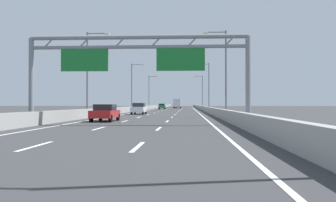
{
  "coord_description": "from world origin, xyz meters",
  "views": [
    {
      "loc": [
        3.53,
        0.04,
        1.49
      ],
      "look_at": [
        -0.28,
        69.75,
        1.99
      ],
      "focal_mm": 38.93,
      "sensor_mm": 36.0,
      "label": 1
    }
  ],
  "objects": [
    {
      "name": "edge_line_right",
      "position": [
        5.25,
        88.0,
        0.01
      ],
      "size": [
        0.16,
        176.0,
        0.01
      ],
      "primitive_type": "cube",
      "color": "white",
      "rests_on": "ground_plane"
    },
    {
      "name": "lane_dash_left_4",
      "position": [
        -1.8,
        39.5,
        0.01
      ],
      "size": [
        0.16,
        3.0,
        0.01
      ],
      "primitive_type": "cube",
      "color": "white",
      "rests_on": "ground_plane"
    },
    {
      "name": "lane_dash_left_6",
      "position": [
        -1.8,
        57.5,
        0.01
      ],
      "size": [
        0.16,
        3.0,
        0.01
      ],
      "primitive_type": "cube",
      "color": "white",
      "rests_on": "ground_plane"
    },
    {
      "name": "streetlamp_right_distant",
      "position": [
        7.47,
        104.61,
        5.4
      ],
      "size": [
        2.58,
        0.28,
        9.5
      ],
      "color": "slate",
      "rests_on": "ground_plane"
    },
    {
      "name": "lane_dash_right_13",
      "position": [
        1.8,
        120.5,
        0.01
      ],
      "size": [
        0.16,
        3.0,
        0.01
      ],
      "primitive_type": "cube",
      "color": "white",
      "rests_on": "ground_plane"
    },
    {
      "name": "lane_dash_right_15",
      "position": [
        1.8,
        138.5,
        0.01
      ],
      "size": [
        0.16,
        3.0,
        0.01
      ],
      "primitive_type": "cube",
      "color": "white",
      "rests_on": "ground_plane"
    },
    {
      "name": "lane_dash_left_8",
      "position": [
        -1.8,
        75.5,
        0.01
      ],
      "size": [
        0.16,
        3.0,
        0.01
      ],
      "primitive_type": "cube",
      "color": "white",
      "rests_on": "ground_plane"
    },
    {
      "name": "lane_dash_right_1",
      "position": [
        1.8,
        12.5,
        0.01
      ],
      "size": [
        0.16,
        3.0,
        0.01
      ],
      "primitive_type": "cube",
      "color": "white",
      "rests_on": "ground_plane"
    },
    {
      "name": "lane_dash_left_12",
      "position": [
        -1.8,
        111.5,
        0.01
      ],
      "size": [
        0.16,
        3.0,
        0.01
      ],
      "primitive_type": "cube",
      "color": "white",
      "rests_on": "ground_plane"
    },
    {
      "name": "lane_dash_right_9",
      "position": [
        1.8,
        84.5,
        0.01
      ],
      "size": [
        0.16,
        3.0,
        0.01
      ],
      "primitive_type": "cube",
      "color": "white",
      "rests_on": "ground_plane"
    },
    {
      "name": "lane_dash_left_9",
      "position": [
        -1.8,
        84.5,
        0.01
      ],
      "size": [
        0.16,
        3.0,
        0.01
      ],
      "primitive_type": "cube",
      "color": "white",
      "rests_on": "ground_plane"
    },
    {
      "name": "lane_dash_right_14",
      "position": [
        1.8,
        129.5,
        0.01
      ],
      "size": [
        0.16,
        3.0,
        0.01
      ],
      "primitive_type": "cube",
      "color": "white",
      "rests_on": "ground_plane"
    },
    {
      "name": "lane_dash_right_4",
      "position": [
        1.8,
        39.5,
        0.01
      ],
      "size": [
        0.16,
        3.0,
        0.01
      ],
      "primitive_type": "cube",
      "color": "white",
      "rests_on": "ground_plane"
    },
    {
      "name": "sign_gantry",
      "position": [
        -0.09,
        25.56,
        4.8
      ],
      "size": [
        15.78,
        0.36,
        6.36
      ],
      "color": "gray",
      "rests_on": "ground_plane"
    },
    {
      "name": "lane_dash_right_3",
      "position": [
        1.8,
        30.5,
        0.01
      ],
      "size": [
        0.16,
        3.0,
        0.01
      ],
      "primitive_type": "cube",
      "color": "white",
      "rests_on": "ground_plane"
    },
    {
      "name": "lane_dash_right_2",
      "position": [
        1.8,
        21.5,
        0.01
      ],
      "size": [
        0.16,
        3.0,
        0.01
      ],
      "primitive_type": "cube",
      "color": "white",
      "rests_on": "ground_plane"
    },
    {
      "name": "black_car",
      "position": [
        0.15,
        129.03,
        0.72
      ],
      "size": [
        1.84,
        4.3,
        1.4
      ],
      "color": "black",
      "rests_on": "ground_plane"
    },
    {
      "name": "lane_dash_left_17",
      "position": [
        -1.8,
        156.5,
        0.01
      ],
      "size": [
        0.16,
        3.0,
        0.01
      ],
      "primitive_type": "cube",
      "color": "white",
      "rests_on": "ground_plane"
    },
    {
      "name": "red_car",
      "position": [
        -3.42,
        30.29,
        0.74
      ],
      "size": [
        1.77,
        4.23,
        1.44
      ],
      "color": "red",
      "rests_on": "ground_plane"
    },
    {
      "name": "lane_dash_left_14",
      "position": [
        -1.8,
        129.5,
        0.01
      ],
      "size": [
        0.16,
        3.0,
        0.01
      ],
      "primitive_type": "cube",
      "color": "white",
      "rests_on": "ground_plane"
    },
    {
      "name": "white_car",
      "position": [
        -3.36,
        50.89,
        0.81
      ],
      "size": [
        1.79,
        4.39,
        1.58
      ],
      "color": "silver",
      "rests_on": "ground_plane"
    },
    {
      "name": "lane_dash_right_7",
      "position": [
        1.8,
        66.5,
        0.01
      ],
      "size": [
        0.16,
        3.0,
        0.01
      ],
      "primitive_type": "cube",
      "color": "white",
      "rests_on": "ground_plane"
    },
    {
      "name": "lane_dash_right_12",
      "position": [
        1.8,
        111.5,
        0.01
      ],
      "size": [
        0.16,
        3.0,
        0.01
      ],
      "primitive_type": "cube",
      "color": "white",
      "rests_on": "ground_plane"
    },
    {
      "name": "streetlamp_left_mid",
      "position": [
        -7.47,
        40.11,
        5.4
      ],
      "size": [
        2.58,
        0.28,
        9.5
      ],
      "color": "slate",
      "rests_on": "ground_plane"
    },
    {
      "name": "lane_dash_right_17",
      "position": [
        1.8,
        156.5,
        0.01
      ],
      "size": [
        0.16,
        3.0,
        0.01
      ],
      "primitive_type": "cube",
      "color": "white",
      "rests_on": "ground_plane"
    },
    {
      "name": "streetlamp_left_distant",
      "position": [
        -7.47,
        104.61,
        5.4
      ],
      "size": [
        2.58,
        0.28,
        9.5
      ],
      "color": "slate",
      "rests_on": "ground_plane"
    },
    {
      "name": "lane_dash_left_2",
      "position": [
        -1.8,
        21.5,
        0.01
      ],
      "size": [
        0.16,
        3.0,
        0.01
      ],
      "primitive_type": "cube",
      "color": "white",
      "rests_on": "ground_plane"
    },
    {
      "name": "lane_dash_left_5",
      "position": [
        -1.8,
        48.5,
        0.01
      ],
      "size": [
        0.16,
        3.0,
        0.01
      ],
      "primitive_type": "cube",
      "color": "white",
      "rests_on": "ground_plane"
    },
    {
      "name": "edge_line_left",
      "position": [
        -5.25,
        88.0,
        0.01
      ],
      "size": [
        0.16,
        176.0,
        0.01
      ],
      "primitive_type": "cube",
      "color": "white",
      "rests_on": "ground_plane"
    },
    {
      "name": "lane_dash_left_13",
      "position": [
        -1.8,
        120.5,
        0.01
      ],
      "size": [
        0.16,
        3.0,
        0.01
      ],
      "primitive_type": "cube",
      "color": "white",
      "rests_on": "ground_plane"
    },
    {
      "name": "lane_dash_left_7",
      "position": [
        -1.8,
        66.5,
        0.01
      ],
      "size": [
        0.16,
        3.0,
        0.01
      ],
      "primitive_type": "cube",
      "color": "white",
      "rests_on": "ground_plane"
    },
    {
      "name": "lane_dash_left_3",
      "position": [
        -1.8,
        30.5,
        0.01
      ],
      "size": [
        0.16,
        3.0,
        0.01
      ],
      "primitive_type": "cube",
      "color": "white",
      "rests_on": "ground_plane"
    },
    {
      "name": "lane_dash_left_15",
      "position": [
        -1.8,
        138.5,
        0.01
      ],
      "size": [
        0.16,
        3.0,
        0.01
      ],
      "primitive_type": "cube",
      "color": "white",
      "rests_on": "ground_plane"
    },
    {
      "name": "lane_dash_left_16",
      "position": [
        -1.8,
        147.5,
        0.01
      ],
      "size": [
        0.16,
        3.0,
        0.01
      ],
      "primitive_type": "cube",
      "color": "white",
      "rests_on": "ground_plane"
    },
    {
      "name": "barrier_right",
      "position": [
        6.9,
        110.0,
        0.47
      ],
      "size": [
        0.45,
        220.0,
        0.95
      ],
      "color": "#9E9E99",
      "rests_on": "ground_plane"
    },
    {
      "name": "ground_plane",
      "position": [
        0.0,
        100.0,
        0.0
      ],
      "size": [
        260.0,
        260.0,
        0.0
      ],
      "primitive_type": "plane",
      "color": "#38383A"
    },
    {
      "name": "lane_dash_right_8",
      "position": [
        1.8,
        75.5,
        0.01
      ],
      "size": [
        0.16,
        3.0,
        0.01
      ],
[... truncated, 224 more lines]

